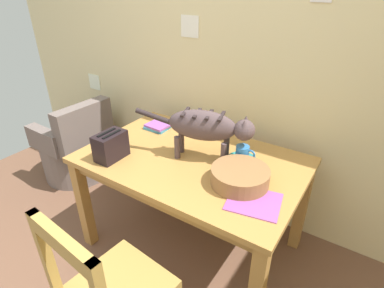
% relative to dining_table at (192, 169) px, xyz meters
% --- Properties ---
extents(wall_rear, '(4.48, 0.11, 2.50)m').
position_rel_dining_table_xyz_m(wall_rear, '(-0.13, 0.62, 0.60)').
color(wall_rear, beige).
rests_on(wall_rear, ground_plane).
extents(dining_table, '(1.37, 0.89, 0.73)m').
position_rel_dining_table_xyz_m(dining_table, '(0.00, 0.00, 0.00)').
color(dining_table, '#B37F3F').
rests_on(dining_table, ground_plane).
extents(cat, '(0.72, 0.27, 0.32)m').
position_rel_dining_table_xyz_m(cat, '(0.08, 0.04, 0.31)').
color(cat, '#513F42').
rests_on(cat, dining_table).
extents(saucer_bowl, '(0.18, 0.18, 0.04)m').
position_rel_dining_table_xyz_m(saucer_bowl, '(0.29, 0.10, 0.11)').
color(saucer_bowl, teal).
rests_on(saucer_bowl, dining_table).
extents(coffee_mug, '(0.12, 0.08, 0.08)m').
position_rel_dining_table_xyz_m(coffee_mug, '(0.29, 0.10, 0.17)').
color(coffee_mug, '#2F78C6').
rests_on(coffee_mug, saucer_bowl).
extents(magazine, '(0.30, 0.28, 0.01)m').
position_rel_dining_table_xyz_m(magazine, '(0.50, -0.19, 0.09)').
color(magazine, '#9E4EA4').
rests_on(magazine, dining_table).
extents(book_stack, '(0.17, 0.15, 0.04)m').
position_rel_dining_table_xyz_m(book_stack, '(-0.45, 0.21, 0.10)').
color(book_stack, '#3E90C0').
rests_on(book_stack, dining_table).
extents(wicker_basket, '(0.32, 0.32, 0.09)m').
position_rel_dining_table_xyz_m(wicker_basket, '(0.37, -0.09, 0.13)').
color(wicker_basket, olive).
rests_on(wicker_basket, dining_table).
extents(toaster, '(0.12, 0.20, 0.18)m').
position_rel_dining_table_xyz_m(toaster, '(-0.42, -0.27, 0.17)').
color(toaster, black).
rests_on(toaster, dining_table).
extents(wicker_armchair, '(0.61, 0.61, 0.78)m').
position_rel_dining_table_xyz_m(wicker_armchair, '(-1.42, 0.15, -0.37)').
color(wicker_armchair, '#6E605C').
rests_on(wicker_armchair, ground_plane).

